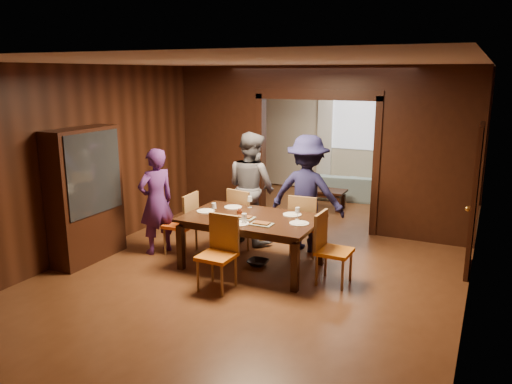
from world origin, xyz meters
The scene contains 32 objects.
floor centered at (0.00, 0.00, 0.00)m, with size 9.00×9.00×0.00m, color #562E18.
ceiling centered at (0.00, 0.00, 2.90)m, with size 5.50×9.00×0.02m, color silver.
room_walls centered at (0.00, 1.89, 1.51)m, with size 5.52×9.01×2.90m.
person_purple centered at (-1.77, -0.80, 0.83)m, with size 0.60×0.40×1.66m, color #4B2263.
person_grey centered at (-0.68, 0.33, 0.92)m, with size 0.90×0.70×1.85m, color #525158.
person_navy centered at (0.29, 0.34, 0.92)m, with size 1.19×0.68×1.84m, color #1B1A41.
sofa centered at (0.05, 3.85, 0.28)m, with size 1.91×0.75×0.56m, color #87AAB0.
serving_bowl centered at (-0.10, -0.63, 0.80)m, with size 0.31×0.31×0.08m, color black.
dining_table centered at (-0.17, -0.72, 0.38)m, with size 1.92×1.19×0.76m, color black.
coffee_table centered at (-0.18, 2.85, 0.20)m, with size 0.80×0.50×0.40m, color black.
chair_left centered at (-1.44, -0.66, 0.48)m, with size 0.44×0.44×0.97m, color #E05215, non-canonical shape.
chair_right centered at (1.09, -0.77, 0.48)m, with size 0.44×0.44×0.97m, color orange, non-canonical shape.
chair_far_l centered at (-0.65, 0.07, 0.48)m, with size 0.44×0.44×0.97m, color red, non-canonical shape.
chair_far_r centered at (0.35, 0.13, 0.48)m, with size 0.44×0.44×0.97m, color #C73F12, non-canonical shape.
chair_near centered at (-0.24, -1.60, 0.48)m, with size 0.44×0.44×0.97m, color #CE6513, non-canonical shape.
hutch centered at (-2.53, -1.50, 1.00)m, with size 0.40×1.20×2.00m, color black.
door_right centered at (2.70, 0.50, 1.05)m, with size 0.06×0.90×2.10m, color black.
window_far centered at (0.00, 4.44, 1.70)m, with size 1.20×0.03×1.30m, color silver.
curtain_left centered at (-0.75, 4.40, 1.25)m, with size 0.35×0.06×2.40m, color white.
curtain_right centered at (0.75, 4.40, 1.25)m, with size 0.35×0.06×2.40m, color white.
plate_left centered at (-0.91, -0.75, 0.77)m, with size 0.27×0.27×0.01m, color white.
plate_far_l centered at (-0.65, -0.38, 0.77)m, with size 0.27×0.27×0.01m, color white.
plate_far_r centered at (0.33, -0.37, 0.77)m, with size 0.27×0.27×0.01m, color white.
plate_right centered at (0.57, -0.73, 0.77)m, with size 0.27×0.27×0.01m, color silver.
plate_near centered at (-0.17, -1.10, 0.77)m, with size 0.27×0.27×0.01m, color white.
platter_a centered at (-0.23, -0.83, 0.78)m, with size 0.30×0.20×0.04m, color gray.
platter_b centered at (0.13, -1.00, 0.78)m, with size 0.30×0.20×0.04m, color gray.
wineglass_left centered at (-0.70, -0.87, 0.85)m, with size 0.08×0.08×0.18m, color silver, non-canonical shape.
wineglass_far centered at (-0.41, -0.27, 0.85)m, with size 0.08×0.08×0.18m, color silver, non-canonical shape.
wineglass_right centered at (0.48, -0.56, 0.85)m, with size 0.08×0.08×0.18m, color white, non-canonical shape.
tumbler centered at (-0.11, -1.05, 0.83)m, with size 0.07×0.07×0.14m, color white.
condiment_jar centered at (-0.33, -0.76, 0.82)m, with size 0.08×0.08×0.11m, color #522213, non-canonical shape.
Camera 1 is at (2.86, -6.88, 2.78)m, focal length 35.00 mm.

